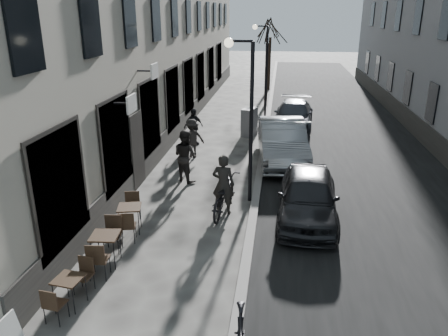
% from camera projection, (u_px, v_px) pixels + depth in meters
% --- Properties ---
extents(ground, '(120.00, 120.00, 0.00)m').
position_uv_depth(ground, '(227.00, 324.00, 8.63)').
color(ground, '#3C3A37').
rests_on(ground, ground).
extents(road, '(7.30, 60.00, 0.00)m').
position_uv_depth(road, '(336.00, 127.00, 23.06)').
color(road, black).
rests_on(road, ground).
extents(kerb, '(0.25, 60.00, 0.12)m').
position_uv_depth(kerb, '(267.00, 124.00, 23.49)').
color(kerb, slate).
rests_on(kerb, ground).
extents(streetlamp_near, '(0.90, 0.28, 5.09)m').
position_uv_depth(streetlamp_near, '(246.00, 104.00, 13.16)').
color(streetlamp_near, black).
rests_on(streetlamp_near, ground).
extents(streetlamp_far, '(0.90, 0.28, 5.09)m').
position_uv_depth(streetlamp_far, '(264.00, 61.00, 24.33)').
color(streetlamp_far, black).
rests_on(streetlamp_far, ground).
extents(tree_near, '(2.40, 2.40, 5.70)m').
position_uv_depth(tree_near, '(268.00, 30.00, 26.61)').
color(tree_near, black).
rests_on(tree_near, ground).
extents(tree_far, '(2.40, 2.40, 5.70)m').
position_uv_depth(tree_far, '(271.00, 26.00, 32.20)').
color(tree_far, black).
rests_on(tree_far, ground).
extents(bistro_set_a, '(0.62, 1.38, 0.80)m').
position_uv_depth(bistro_set_a, '(70.00, 289.00, 9.03)').
color(bistro_set_a, black).
rests_on(bistro_set_a, ground).
extents(bistro_set_b, '(0.70, 1.61, 0.93)m').
position_uv_depth(bistro_set_b, '(106.00, 246.00, 10.53)').
color(bistro_set_b, black).
rests_on(bistro_set_b, ground).
extents(bistro_set_c, '(0.74, 1.57, 0.90)m').
position_uv_depth(bistro_set_c, '(130.00, 216.00, 12.09)').
color(bistro_set_c, black).
rests_on(bistro_set_c, ground).
extents(utility_cabinet, '(0.79, 1.02, 1.36)m').
position_uv_depth(utility_cabinet, '(249.00, 122.00, 21.29)').
color(utility_cabinet, slate).
rests_on(utility_cabinet, ground).
extents(bicycle, '(1.03, 2.26, 1.14)m').
position_uv_depth(bicycle, '(223.00, 195.00, 13.17)').
color(bicycle, black).
rests_on(bicycle, ground).
extents(cyclist_rider, '(0.73, 0.53, 1.87)m').
position_uv_depth(cyclist_rider, '(223.00, 184.00, 13.05)').
color(cyclist_rider, black).
rests_on(cyclist_rider, ground).
extents(pedestrian_near, '(1.16, 1.11, 1.88)m').
position_uv_depth(pedestrian_near, '(185.00, 156.00, 15.55)').
color(pedestrian_near, black).
rests_on(pedestrian_near, ground).
extents(pedestrian_mid, '(1.20, 1.02, 1.62)m').
position_uv_depth(pedestrian_mid, '(192.00, 138.00, 18.17)').
color(pedestrian_mid, black).
rests_on(pedestrian_mid, ground).
extents(pedestrian_far, '(1.00, 0.97, 1.67)m').
position_uv_depth(pedestrian_far, '(193.00, 127.00, 19.81)').
color(pedestrian_far, black).
rests_on(pedestrian_far, ground).
extents(car_near, '(1.91, 4.31, 1.44)m').
position_uv_depth(car_near, '(308.00, 196.00, 12.75)').
color(car_near, black).
rests_on(car_near, ground).
extents(car_mid, '(2.24, 5.22, 1.67)m').
position_uv_depth(car_mid, '(282.00, 141.00, 17.61)').
color(car_mid, gray).
rests_on(car_mid, ground).
extents(car_far, '(2.32, 4.90, 1.38)m').
position_uv_depth(car_far, '(293.00, 115.00, 22.63)').
color(car_far, '#35373E').
rests_on(car_far, ground).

